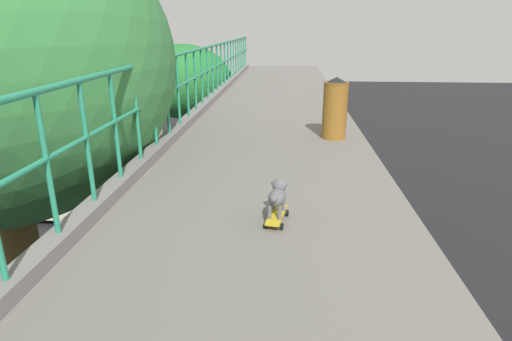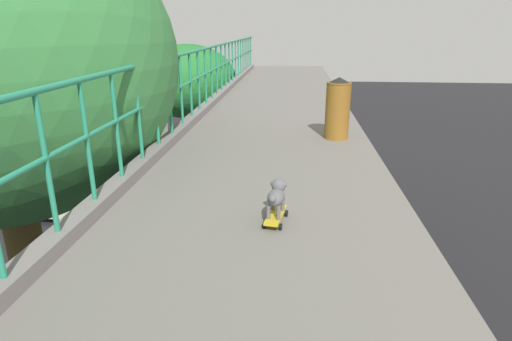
{
  "view_description": "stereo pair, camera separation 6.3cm",
  "coord_description": "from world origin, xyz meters",
  "px_view_note": "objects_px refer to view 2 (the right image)",
  "views": [
    {
      "loc": [
        1.58,
        -2.27,
        7.57
      ],
      "look_at": [
        1.27,
        1.84,
        6.15
      ],
      "focal_mm": 29.6,
      "sensor_mm": 36.0,
      "label": 1
    },
    {
      "loc": [
        1.64,
        -2.26,
        7.57
      ],
      "look_at": [
        1.27,
        1.84,
        6.15
      ],
      "focal_mm": 29.6,
      "sensor_mm": 36.0,
      "label": 2
    }
  ],
  "objects_px": {
    "car_silver_fifth": "(70,288)",
    "toy_skateboard": "(276,216)",
    "small_dog": "(277,194)",
    "city_bus": "(113,146)",
    "litter_bin": "(338,108)"
  },
  "relations": [
    {
      "from": "litter_bin",
      "to": "small_dog",
      "type": "bearing_deg",
      "value": -104.6
    },
    {
      "from": "car_silver_fifth",
      "to": "litter_bin",
      "type": "relative_size",
      "value": 4.47
    },
    {
      "from": "city_bus",
      "to": "toy_skateboard",
      "type": "height_order",
      "value": "toy_skateboard"
    },
    {
      "from": "toy_skateboard",
      "to": "small_dog",
      "type": "relative_size",
      "value": 1.22
    },
    {
      "from": "city_bus",
      "to": "litter_bin",
      "type": "height_order",
      "value": "litter_bin"
    },
    {
      "from": "city_bus",
      "to": "small_dog",
      "type": "bearing_deg",
      "value": -61.28
    },
    {
      "from": "car_silver_fifth",
      "to": "toy_skateboard",
      "type": "relative_size",
      "value": 9.33
    },
    {
      "from": "car_silver_fifth",
      "to": "toy_skateboard",
      "type": "bearing_deg",
      "value": -45.17
    },
    {
      "from": "toy_skateboard",
      "to": "small_dog",
      "type": "xyz_separation_m",
      "value": [
        0.0,
        0.01,
        0.21
      ]
    },
    {
      "from": "car_silver_fifth",
      "to": "toy_skateboard",
      "type": "xyz_separation_m",
      "value": [
        5.89,
        -5.92,
        5.2
      ]
    },
    {
      "from": "small_dog",
      "to": "city_bus",
      "type": "bearing_deg",
      "value": 118.72
    },
    {
      "from": "litter_bin",
      "to": "toy_skateboard",
      "type": "bearing_deg",
      "value": -104.63
    },
    {
      "from": "toy_skateboard",
      "to": "litter_bin",
      "type": "distance_m",
      "value": 3.31
    },
    {
      "from": "city_bus",
      "to": "small_dog",
      "type": "relative_size",
      "value": 29.3
    },
    {
      "from": "car_silver_fifth",
      "to": "small_dog",
      "type": "height_order",
      "value": "small_dog"
    }
  ]
}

